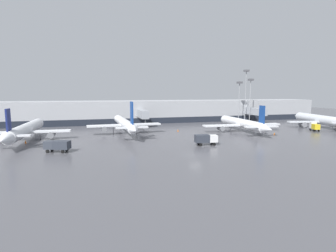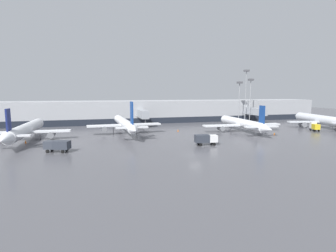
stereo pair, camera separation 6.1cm
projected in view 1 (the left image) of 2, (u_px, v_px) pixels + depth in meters
name	position (u px, v px, depth m)	size (l,w,h in m)	color
ground_plane	(196.00, 155.00, 52.51)	(320.00, 320.00, 0.00)	#4C4C51
terminal_building	(143.00, 111.00, 111.15)	(160.00, 29.06, 9.00)	#9EA0A5
parked_jet_0	(125.00, 123.00, 78.26)	(21.93, 35.03, 10.13)	silver
parked_jet_1	(242.00, 123.00, 83.60)	(25.92, 32.66, 8.83)	silver
parked_jet_2	(321.00, 120.00, 93.18)	(24.05, 35.21, 9.29)	silver
parked_jet_3	(25.00, 130.00, 68.09)	(22.31, 36.19, 9.01)	silver
service_truck_0	(57.00, 145.00, 54.68)	(5.55, 3.64, 2.38)	#2D333D
service_truck_1	(206.00, 139.00, 62.03)	(5.45, 2.36, 2.50)	#2D333D
service_truck_2	(315.00, 126.00, 84.81)	(2.93, 4.33, 2.84)	gold
traffic_cone_0	(178.00, 130.00, 84.08)	(0.39, 0.39, 0.73)	orange
traffic_cone_3	(25.00, 142.00, 64.41)	(0.41, 0.41, 0.76)	orange
traffic_cone_4	(274.00, 133.00, 77.95)	(0.41, 0.41, 0.61)	orange
apron_light_mast_1	(239.00, 90.00, 106.79)	(1.80, 1.80, 16.86)	gray
apron_light_mast_2	(246.00, 82.00, 109.22)	(1.80, 1.80, 21.81)	gray
apron_light_mast_4	(251.00, 88.00, 108.65)	(1.80, 1.80, 18.12)	gray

